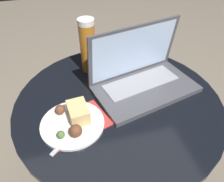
{
  "coord_description": "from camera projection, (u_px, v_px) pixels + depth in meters",
  "views": [
    {
      "loc": [
        -0.17,
        -0.55,
        1.07
      ],
      "look_at": [
        -0.03,
        -0.03,
        0.6
      ],
      "focal_mm": 35.0,
      "sensor_mm": 36.0,
      "label": 1
    }
  ],
  "objects": [
    {
      "name": "snack_plate",
      "position": [
        74.0,
        120.0,
        0.69
      ],
      "size": [
        0.2,
        0.2,
        0.06
      ],
      "color": "white",
      "rests_on": "table"
    },
    {
      "name": "laptop",
      "position": [
        141.0,
        76.0,
        0.82
      ],
      "size": [
        0.41,
        0.3,
        0.23
      ],
      "color": "#47474C",
      "rests_on": "table"
    },
    {
      "name": "ground_plane",
      "position": [
        116.0,
        174.0,
        1.13
      ],
      "size": [
        6.0,
        6.0,
        0.0
      ],
      "primitive_type": "plane",
      "color": "#726656"
    },
    {
      "name": "beer_glass",
      "position": [
        88.0,
        46.0,
        0.86
      ],
      "size": [
        0.06,
        0.06,
        0.22
      ],
      "color": "#C6701E",
      "rests_on": "table"
    },
    {
      "name": "table",
      "position": [
        118.0,
        125.0,
        0.88
      ],
      "size": [
        0.74,
        0.74,
        0.53
      ],
      "color": "#9E9EA3",
      "rests_on": "ground_plane"
    },
    {
      "name": "napkin",
      "position": [
        77.0,
        123.0,
        0.7
      ],
      "size": [
        0.22,
        0.19,
        0.0
      ],
      "color": "#B7332D",
      "rests_on": "table"
    },
    {
      "name": "fork",
      "position": [
        75.0,
        132.0,
        0.67
      ],
      "size": [
        0.14,
        0.13,
        0.0
      ],
      "color": "#B2B2B7",
      "rests_on": "table"
    }
  ]
}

